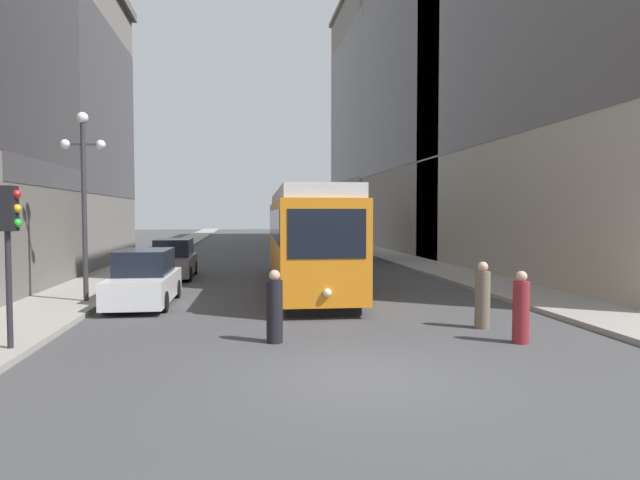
{
  "coord_description": "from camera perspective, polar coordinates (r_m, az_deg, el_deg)",
  "views": [
    {
      "loc": [
        -2.2,
        -9.74,
        2.99
      ],
      "look_at": [
        0.11,
        6.42,
        2.22
      ],
      "focal_mm": 30.74,
      "sensor_mm": 36.0,
      "label": 1
    }
  ],
  "objects": [
    {
      "name": "building_right_corner",
      "position": [
        65.71,
        8.52,
        12.6
      ],
      "size": [
        14.12,
        19.39,
        27.78
      ],
      "color": "slate",
      "rests_on": "ground"
    },
    {
      "name": "building_right_midblock",
      "position": [
        47.79,
        15.11,
        15.63
      ],
      "size": [
        13.67,
        22.9,
        26.69
      ],
      "color": "slate",
      "rests_on": "ground"
    },
    {
      "name": "pedestrian_crossing_near",
      "position": [
        12.85,
        -4.75,
        -7.15
      ],
      "size": [
        0.38,
        0.38,
        1.7
      ],
      "rotation": [
        0.0,
        0.0,
        5.54
      ],
      "color": "black",
      "rests_on": "ground"
    },
    {
      "name": "pedestrian_on_sidewalk",
      "position": [
        13.58,
        20.19,
        -6.81
      ],
      "size": [
        0.38,
        0.38,
        1.68
      ],
      "rotation": [
        0.0,
        0.0,
        5.78
      ],
      "color": "maroon",
      "rests_on": "ground"
    },
    {
      "name": "pedestrian_crossing_far",
      "position": [
        15.01,
        16.56,
        -5.74
      ],
      "size": [
        0.39,
        0.39,
        1.75
      ],
      "rotation": [
        0.0,
        0.0,
        5.67
      ],
      "color": "#6B5B4C",
      "rests_on": "ground"
    },
    {
      "name": "parked_car_left_mid",
      "position": [
        18.94,
        -17.79,
        -3.93
      ],
      "size": [
        1.94,
        4.71,
        1.82
      ],
      "rotation": [
        0.0,
        0.0,
        -0.01
      ],
      "color": "black",
      "rests_on": "ground"
    },
    {
      "name": "traffic_light_near_left",
      "position": [
        13.23,
        -29.71,
        1.47
      ],
      "size": [
        0.47,
        0.36,
        3.43
      ],
      "color": "#232328",
      "rests_on": "sidewalk_left"
    },
    {
      "name": "streetcar",
      "position": [
        22.34,
        -1.52,
        0.42
      ],
      "size": [
        3.06,
        14.52,
        3.89
      ],
      "rotation": [
        0.0,
        0.0,
        -0.03
      ],
      "color": "black",
      "rests_on": "ground"
    },
    {
      "name": "transit_bus",
      "position": [
        36.4,
        0.79,
        1.07
      ],
      "size": [
        2.78,
        11.08,
        3.45
      ],
      "rotation": [
        0.0,
        0.0,
        -0.02
      ],
      "color": "black",
      "rests_on": "ground"
    },
    {
      "name": "sidewalk_right",
      "position": [
        50.88,
        3.55,
        -0.58
      ],
      "size": [
        2.83,
        120.0,
        0.15
      ],
      "primitive_type": "cube",
      "color": "gray",
      "rests_on": "ground"
    },
    {
      "name": "ground_plane",
      "position": [
        10.42,
        4.53,
        -13.98
      ],
      "size": [
        200.0,
        200.0,
        0.0
      ],
      "primitive_type": "plane",
      "color": "#424244"
    },
    {
      "name": "lamp_post_left_near",
      "position": [
        19.47,
        -23.38,
        5.85
      ],
      "size": [
        1.41,
        0.36,
        6.14
      ],
      "color": "#333338",
      "rests_on": "sidewalk_left"
    },
    {
      "name": "sidewalk_left",
      "position": [
        50.17,
        -14.87,
        -0.71
      ],
      "size": [
        2.83,
        120.0,
        0.15
      ],
      "primitive_type": "cube",
      "color": "gray",
      "rests_on": "ground"
    },
    {
      "name": "parked_car_left_near",
      "position": [
        26.68,
        -14.97,
        -2.0
      ],
      "size": [
        1.9,
        4.7,
        1.82
      ],
      "rotation": [
        0.0,
        0.0,
        0.0
      ],
      "color": "black",
      "rests_on": "ground"
    }
  ]
}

